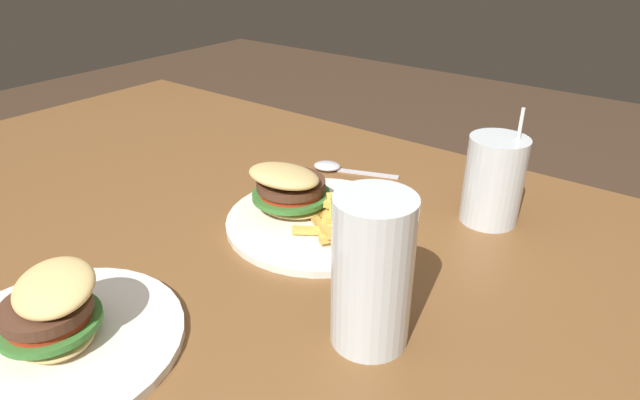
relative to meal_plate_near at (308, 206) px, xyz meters
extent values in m
cube|color=brown|center=(-0.01, 0.19, -0.04)|extent=(1.62, 1.12, 0.03)
cylinder|color=brown|center=(0.73, -0.30, -0.43)|extent=(0.09, 0.09, 0.74)
cylinder|color=white|center=(-0.02, 0.00, -0.02)|extent=(0.26, 0.26, 0.01)
ellipsoid|color=#DBB770|center=(0.03, 0.00, -0.01)|extent=(0.11, 0.10, 0.02)
cylinder|color=#38752D|center=(0.03, 0.00, 0.01)|extent=(0.12, 0.12, 0.01)
cylinder|color=red|center=(0.03, 0.00, 0.01)|extent=(0.10, 0.10, 0.01)
cylinder|color=#4C2D1E|center=(0.03, 0.00, 0.02)|extent=(0.11, 0.11, 0.01)
ellipsoid|color=#DBB770|center=(0.03, 0.01, 0.04)|extent=(0.11, 0.10, 0.04)
cube|color=gold|center=(-0.07, 0.00, 0.01)|extent=(0.08, 0.03, 0.02)
cube|color=gold|center=(-0.07, 0.01, 0.01)|extent=(0.05, 0.05, 0.02)
cube|color=gold|center=(-0.05, 0.03, 0.00)|extent=(0.07, 0.06, 0.03)
cube|color=gold|center=(-0.03, -0.02, -0.01)|extent=(0.04, 0.06, 0.01)
cube|color=gold|center=(-0.06, 0.03, 0.00)|extent=(0.08, 0.04, 0.03)
cube|color=gold|center=(-0.11, -0.01, 0.00)|extent=(0.08, 0.03, 0.02)
cube|color=gold|center=(-0.09, 0.03, 0.00)|extent=(0.05, 0.07, 0.01)
cube|color=gold|center=(-0.08, -0.02, 0.00)|extent=(0.07, 0.02, 0.03)
cube|color=gold|center=(-0.04, 0.04, -0.01)|extent=(0.06, 0.04, 0.01)
cube|color=gold|center=(-0.11, 0.02, -0.01)|extent=(0.06, 0.02, 0.03)
cube|color=gold|center=(-0.06, -0.01, -0.01)|extent=(0.07, 0.06, 0.03)
cube|color=gold|center=(-0.07, -0.01, 0.01)|extent=(0.03, 0.08, 0.04)
cube|color=gold|center=(-0.02, -0.01, -0.01)|extent=(0.06, 0.06, 0.01)
cube|color=gold|center=(-0.07, -0.01, 0.01)|extent=(0.05, 0.06, 0.01)
cube|color=gold|center=(-0.05, 0.01, 0.01)|extent=(0.06, 0.06, 0.03)
cube|color=gold|center=(-0.04, 0.00, 0.00)|extent=(0.03, 0.06, 0.01)
cube|color=gold|center=(-0.07, -0.01, 0.00)|extent=(0.02, 0.07, 0.01)
cube|color=gold|center=(-0.07, 0.00, 0.02)|extent=(0.07, 0.02, 0.02)
cube|color=gold|center=(-0.08, 0.00, 0.00)|extent=(0.06, 0.05, 0.02)
cube|color=gold|center=(-0.07, -0.05, -0.01)|extent=(0.07, 0.03, 0.01)
cylinder|color=silver|center=(-0.20, 0.15, 0.06)|extent=(0.08, 0.08, 0.16)
cylinder|color=#C67F23|center=(-0.20, 0.15, 0.04)|extent=(0.07, 0.07, 0.13)
cylinder|color=silver|center=(-0.20, -0.16, 0.04)|extent=(0.08, 0.08, 0.12)
cylinder|color=#EFA819|center=(-0.20, -0.16, 0.03)|extent=(0.07, 0.07, 0.10)
cylinder|color=white|center=(-0.22, -0.17, 0.06)|extent=(0.01, 0.02, 0.17)
ellipsoid|color=silver|center=(0.09, -0.16, -0.02)|extent=(0.06, 0.05, 0.01)
cube|color=silver|center=(0.02, -0.19, -0.02)|extent=(0.10, 0.05, 0.00)
cylinder|color=white|center=(0.04, 0.35, -0.02)|extent=(0.25, 0.25, 0.01)
ellipsoid|color=#DBB770|center=(0.04, 0.35, 0.00)|extent=(0.10, 0.09, 0.02)
cylinder|color=#38752D|center=(0.04, 0.35, 0.01)|extent=(0.11, 0.11, 0.01)
cylinder|color=red|center=(0.04, 0.35, 0.02)|extent=(0.09, 0.09, 0.01)
cylinder|color=#4C2D1E|center=(0.04, 0.35, 0.03)|extent=(0.10, 0.10, 0.01)
ellipsoid|color=#DBB770|center=(0.04, 0.34, 0.04)|extent=(0.10, 0.09, 0.04)
camera|label=1|loc=(-0.42, 0.52, 0.36)|focal=30.00mm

